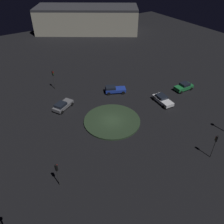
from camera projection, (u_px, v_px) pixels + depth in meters
ground_plane at (112, 121)px, 39.19m from camera, size 117.65×117.65×0.00m
roundabout_island at (112, 121)px, 39.11m from camera, size 9.65×9.65×0.28m
car_white at (163, 99)px, 43.40m from camera, size 2.37×4.56×1.43m
car_blue at (114, 89)px, 46.43m from camera, size 4.46×3.35×1.46m
car_grey at (63, 105)px, 41.80m from camera, size 4.45×3.52×1.43m
car_green at (184, 87)px, 47.29m from camera, size 4.03×2.11×1.56m
traffic_light_north at (53, 77)px, 46.31m from camera, size 0.35×0.39×4.11m
traffic_light_southwest at (57, 171)px, 27.20m from camera, size 0.40×0.37×3.76m
traffic_light_southeast at (215, 142)px, 30.92m from camera, size 0.37×0.40×3.99m
store_building at (87, 19)px, 77.75m from camera, size 34.78×28.41×8.23m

